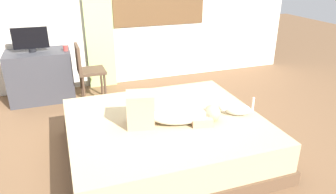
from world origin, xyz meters
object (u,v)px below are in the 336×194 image
at_px(tv_monitor, 30,39).
at_px(chair_by_desk, 86,68).
at_px(bed, 165,138).
at_px(desk, 41,76).
at_px(cat, 236,109).
at_px(cup, 66,48).
at_px(person_lying, 169,113).

bearing_deg(tv_monitor, chair_by_desk, -22.97).
distance_m(bed, desk, 2.41).
bearing_deg(chair_by_desk, cat, -55.28).
xyz_separation_m(bed, cup, (-0.85, 1.96, 0.56)).
height_order(person_lying, cat, person_lying).
bearing_deg(cat, chair_by_desk, 124.72).
height_order(tv_monitor, chair_by_desk, tv_monitor).
bearing_deg(cup, tv_monitor, 168.29).
bearing_deg(tv_monitor, bed, -57.71).
relative_size(cup, chair_by_desk, 0.09).
bearing_deg(tv_monitor, person_lying, -58.94).
height_order(cat, tv_monitor, tv_monitor).
bearing_deg(tv_monitor, desk, 0.00).
bearing_deg(bed, chair_by_desk, 108.86).
relative_size(bed, cup, 25.49).
bearing_deg(cat, bed, 167.72).
xyz_separation_m(cat, desk, (-1.97, 2.21, -0.13)).
bearing_deg(tv_monitor, cup, -11.71).
relative_size(tv_monitor, cup, 6.10).
bearing_deg(cat, person_lying, 175.85).
xyz_separation_m(person_lying, tv_monitor, (-1.30, 2.16, 0.37)).
xyz_separation_m(person_lying, chair_by_desk, (-0.60, 1.87, -0.04)).
distance_m(desk, chair_by_desk, 0.72).
height_order(cat, cup, cup).
distance_m(cat, chair_by_desk, 2.33).
bearing_deg(bed, cup, 113.35).
bearing_deg(cup, desk, 166.68).
relative_size(person_lying, cat, 2.90).
height_order(tv_monitor, cup, tv_monitor).
bearing_deg(chair_by_desk, tv_monitor, 157.03).
xyz_separation_m(person_lying, desk, (-1.25, 2.16, -0.18)).
distance_m(person_lying, desk, 2.50).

